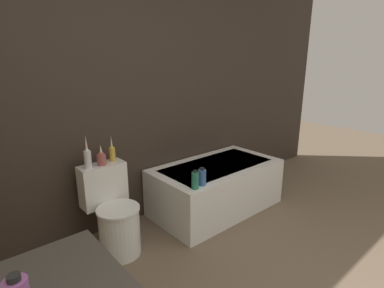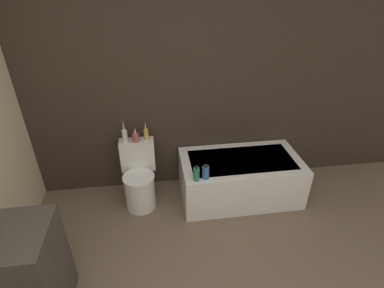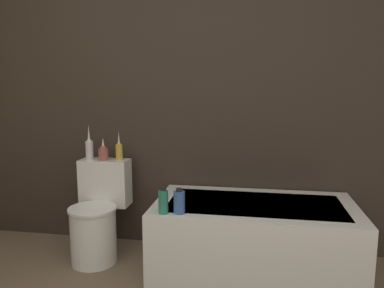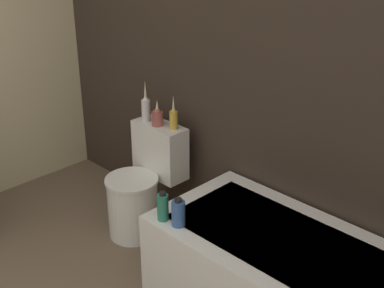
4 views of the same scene
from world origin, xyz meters
The scene contains 9 objects.
wall_back_tiled centered at (0.00, 2.29, 1.30)m, with size 6.40×0.06×2.60m.
bathtub centered at (0.80, 1.86, 0.26)m, with size 1.40×0.77×0.52m.
toilet centered at (-0.40, 1.91, 0.33)m, with size 0.39×0.53×0.75m.
vanity_counter centered at (-1.27, 0.67, 0.44)m, with size 0.61×0.55×0.88m.
vase_gold centered at (-0.51, 2.07, 0.84)m, with size 0.06×0.06×0.28m.
vase_silver centered at (-0.40, 2.07, 0.81)m, with size 0.08×0.08×0.18m.
vase_bronze centered at (-0.28, 2.10, 0.82)m, with size 0.06×0.06×0.23m.
shampoo_bottle_tall centered at (0.22, 1.55, 0.60)m, with size 0.06×0.06×0.17m.
shampoo_bottle_short centered at (0.32, 1.57, 0.59)m, with size 0.07×0.07×0.17m.
Camera 2 is at (-0.19, -0.94, 2.44)m, focal length 28.00 mm.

